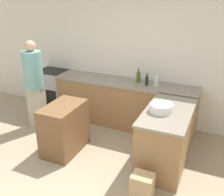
# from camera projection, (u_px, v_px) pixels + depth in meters

# --- Properties ---
(ground_plane) EXTENTS (14.00, 14.00, 0.00)m
(ground_plane) POSITION_uv_depth(u_px,v_px,m) (70.00, 187.00, 3.73)
(ground_plane) COLOR tan
(wall_back) EXTENTS (8.00, 0.06, 2.70)m
(wall_back) POSITION_uv_depth(u_px,v_px,m) (132.00, 57.00, 5.30)
(wall_back) COLOR silver
(wall_back) RESTS_ON ground_plane
(counter_back) EXTENTS (2.87, 0.66, 0.92)m
(counter_back) POSITION_uv_depth(u_px,v_px,m) (124.00, 103.00, 5.34)
(counter_back) COLOR olive
(counter_back) RESTS_ON ground_plane
(counter_peninsula) EXTENTS (0.69, 1.35, 0.92)m
(counter_peninsula) POSITION_uv_depth(u_px,v_px,m) (166.00, 137.00, 4.11)
(counter_peninsula) COLOR olive
(counter_peninsula) RESTS_ON ground_plane
(range_oven) EXTENTS (0.66, 0.59, 0.94)m
(range_oven) POSITION_uv_depth(u_px,v_px,m) (53.00, 90.00, 6.03)
(range_oven) COLOR #ADADB2
(range_oven) RESTS_ON ground_plane
(island_table) EXTENTS (0.52, 0.83, 0.85)m
(island_table) POSITION_uv_depth(u_px,v_px,m) (64.00, 128.00, 4.45)
(island_table) COLOR brown
(island_table) RESTS_ON ground_plane
(mixing_bowl) EXTENTS (0.34, 0.34, 0.12)m
(mixing_bowl) POSITION_uv_depth(u_px,v_px,m) (161.00, 108.00, 3.87)
(mixing_bowl) COLOR white
(mixing_bowl) RESTS_ON counter_peninsula
(vinegar_bottle_clear) EXTENTS (0.09, 0.09, 0.26)m
(vinegar_bottle_clear) POSITION_uv_depth(u_px,v_px,m) (157.00, 81.00, 4.91)
(vinegar_bottle_clear) COLOR silver
(vinegar_bottle_clear) RESTS_ON counter_back
(olive_oil_bottle) EXTENTS (0.08, 0.08, 0.27)m
(olive_oil_bottle) POSITION_uv_depth(u_px,v_px,m) (138.00, 77.00, 5.11)
(olive_oil_bottle) COLOR #475B1E
(olive_oil_bottle) RESTS_ON counter_back
(wine_bottle_dark) EXTENTS (0.06, 0.06, 0.23)m
(wine_bottle_dark) POSITION_uv_depth(u_px,v_px,m) (147.00, 80.00, 4.96)
(wine_bottle_dark) COLOR black
(wine_bottle_dark) RESTS_ON counter_back
(person_by_range) EXTENTS (0.36, 0.36, 1.76)m
(person_by_range) POSITION_uv_depth(u_px,v_px,m) (34.00, 83.00, 5.03)
(person_by_range) COLOR #ADA38E
(person_by_range) RESTS_ON ground_plane
(paper_bag) EXTENTS (0.29, 0.24, 0.37)m
(paper_bag) POSITION_uv_depth(u_px,v_px,m) (142.00, 187.00, 3.47)
(paper_bag) COLOR tan
(paper_bag) RESTS_ON ground_plane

